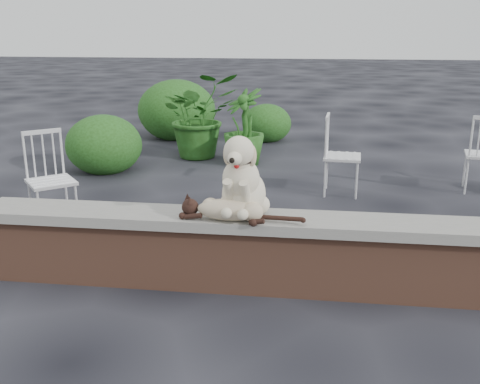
# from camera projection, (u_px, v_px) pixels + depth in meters

# --- Properties ---
(ground) EXTENTS (60.00, 60.00, 0.00)m
(ground) POSITION_uv_depth(u_px,v_px,m) (386.00, 295.00, 4.09)
(ground) COLOR black
(ground) RESTS_ON ground
(brick_wall) EXTENTS (6.00, 0.30, 0.50)m
(brick_wall) POSITION_uv_depth(u_px,v_px,m) (389.00, 264.00, 4.02)
(brick_wall) COLOR brown
(brick_wall) RESTS_ON ground
(capstone) EXTENTS (6.20, 0.40, 0.08)m
(capstone) POSITION_uv_depth(u_px,v_px,m) (392.00, 227.00, 3.93)
(capstone) COLOR slate
(capstone) RESTS_ON brick_wall
(dog) EXTENTS (0.49, 0.60, 0.63)m
(dog) POSITION_uv_depth(u_px,v_px,m) (244.00, 173.00, 4.00)
(dog) COLOR beige
(dog) RESTS_ON capstone
(cat) EXTENTS (1.09, 0.41, 0.18)m
(cat) POSITION_uv_depth(u_px,v_px,m) (230.00, 208.00, 3.93)
(cat) COLOR tan
(cat) RESTS_ON capstone
(chair_a) EXTENTS (0.79, 0.79, 0.94)m
(chair_a) POSITION_uv_depth(u_px,v_px,m) (51.00, 180.00, 5.39)
(chair_a) COLOR white
(chair_a) RESTS_ON ground
(chair_e) EXTENTS (0.60, 0.60, 0.94)m
(chair_e) POSITION_uv_depth(u_px,v_px,m) (342.00, 155.00, 6.41)
(chair_e) COLOR white
(chair_e) RESTS_ON ground
(potted_plant_a) EXTENTS (1.48, 1.42, 1.27)m
(potted_plant_a) POSITION_uv_depth(u_px,v_px,m) (199.00, 115.00, 8.21)
(potted_plant_a) COLOR #1F4313
(potted_plant_a) RESTS_ON ground
(potted_plant_b) EXTENTS (0.85, 0.85, 1.09)m
(potted_plant_b) POSITION_uv_depth(u_px,v_px,m) (244.00, 127.00, 7.78)
(potted_plant_b) COLOR #1F4313
(potted_plant_b) RESTS_ON ground
(shrubbery) EXTENTS (2.97, 3.52, 1.09)m
(shrubbery) POSITION_uv_depth(u_px,v_px,m) (175.00, 120.00, 9.05)
(shrubbery) COLOR #1F4313
(shrubbery) RESTS_ON ground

